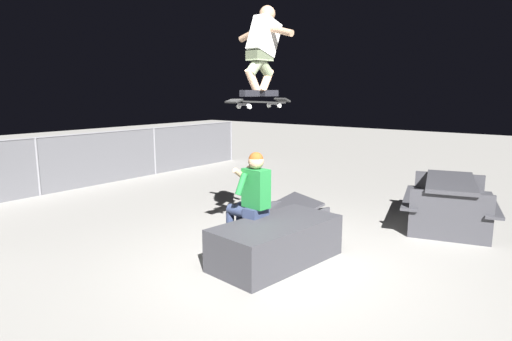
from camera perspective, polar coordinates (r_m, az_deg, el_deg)
The scene contains 8 objects.
ground_plane at distance 5.47m, azimuth 3.11°, elevation -12.29°, with size 40.00×40.00×0.00m, color gray.
ledge_box_main at distance 5.47m, azimuth 2.66°, elevation -9.39°, with size 1.67×0.82×0.52m, color #38383D.
person_sitting_on_ledge at distance 5.64m, azimuth -0.79°, elevation -3.45°, with size 0.60×0.77×1.35m.
skateboard at distance 5.60m, azimuth 0.47°, elevation 8.95°, with size 1.04×0.30×0.13m.
skater_airborne at distance 5.66m, azimuth 0.89°, elevation 15.92°, with size 0.63×0.89×1.12m.
kicker_ramp at distance 7.41m, azimuth 3.61°, elevation -5.68°, with size 1.38×1.32×0.39m.
picnic_table_back at distance 7.45m, azimuth 24.07°, elevation -3.02°, with size 1.99×1.73×0.75m.
fence_back at distance 9.86m, azimuth -26.73°, elevation 0.72°, with size 12.05×0.05×1.21m.
Camera 1 is at (-4.17, -2.85, 2.10)m, focal length 30.48 mm.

